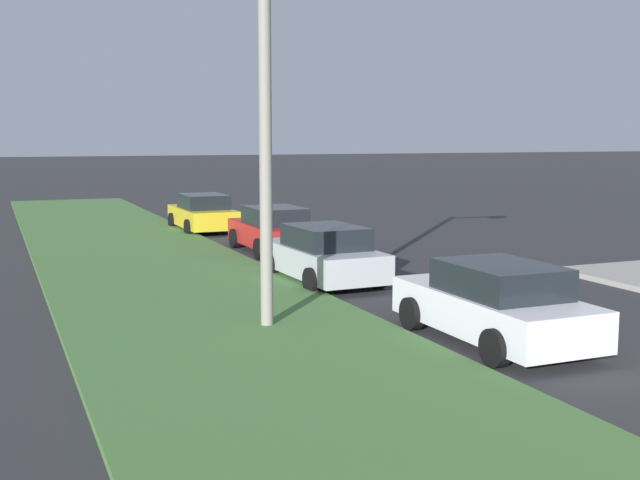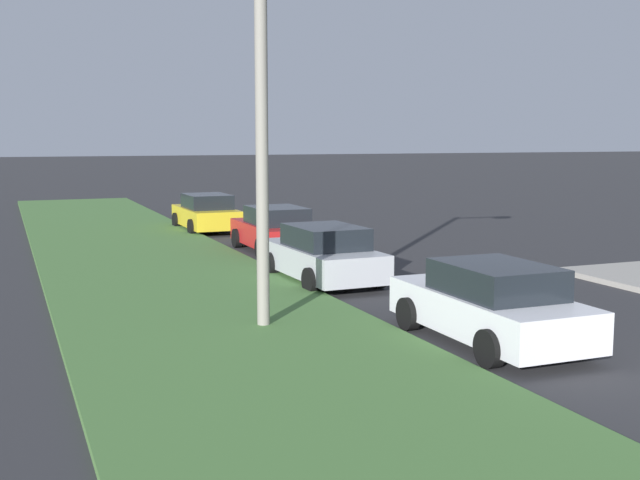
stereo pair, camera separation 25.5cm
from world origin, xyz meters
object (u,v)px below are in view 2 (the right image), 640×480
(parked_car_silver, at_px, (323,255))
(parked_car_white, at_px, (491,304))
(streetlight, at_px, (280,99))
(parked_car_yellow, at_px, (206,213))
(parked_car_red, at_px, (275,230))

(parked_car_silver, bearing_deg, parked_car_white, -177.37)
(parked_car_silver, bearing_deg, streetlight, 146.73)
(parked_car_yellow, bearing_deg, parked_car_silver, 179.79)
(parked_car_silver, distance_m, streetlight, 6.22)
(parked_car_white, distance_m, parked_car_red, 12.25)
(parked_car_red, distance_m, streetlight, 11.00)
(parked_car_red, xyz_separation_m, streetlight, (-9.85, 3.24, 3.67))
(parked_car_silver, xyz_separation_m, parked_car_yellow, (11.94, 0.08, 0.00))
(parked_car_white, relative_size, parked_car_yellow, 1.00)
(parked_car_red, bearing_deg, parked_car_yellow, 6.72)
(streetlight, bearing_deg, parked_car_silver, -31.45)
(parked_car_silver, height_order, parked_car_red, same)
(parked_car_yellow, distance_m, streetlight, 16.82)
(parked_car_white, xyz_separation_m, parked_car_silver, (6.68, 0.52, 0.00))
(parked_car_red, bearing_deg, parked_car_white, 179.96)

